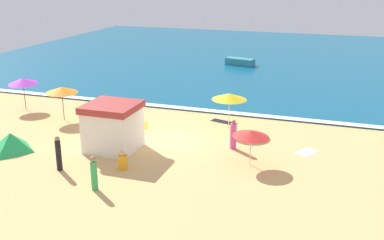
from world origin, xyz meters
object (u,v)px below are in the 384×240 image
object	(u,v)px
beach_umbrella_4	(23,81)
beach_tent	(11,142)
beach_umbrella_3	(251,134)
beach_umbrella_2	(62,90)
small_boat_0	(240,62)
beachgoer_1	(58,154)
beach_umbrella_1	(229,96)
lifeguard_cabana	(113,126)
beachgoer_3	(233,135)
beachgoer_5	(94,174)
beachgoer_4	(123,161)

from	to	relation	value
beach_umbrella_4	beach_tent	world-z (taller)	beach_umbrella_4
beach_umbrella_3	beach_umbrella_4	distance (m)	18.02
beach_umbrella_2	small_boat_0	world-z (taller)	beach_umbrella_2
beach_tent	beach_umbrella_2	bearing A→B (deg)	94.57
beach_umbrella_2	beachgoer_1	size ratio (longest dim) A/B	1.61
beach_umbrella_1	beach_umbrella_3	xyz separation A→B (m)	(2.47, -5.15, -0.40)
lifeguard_cabana	small_boat_0	xyz separation A→B (m)	(1.35, 25.15, -0.90)
beach_tent	beachgoer_3	world-z (taller)	beachgoer_3
beachgoer_3	lifeguard_cabana	bearing A→B (deg)	-160.39
lifeguard_cabana	beach_umbrella_2	bearing A→B (deg)	146.88
beach_umbrella_1	beach_umbrella_2	distance (m)	11.06
lifeguard_cabana	beachgoer_5	xyz separation A→B (m)	(1.55, -4.77, -0.56)
beachgoer_3	beachgoer_4	distance (m)	6.46
beach_tent	small_boat_0	size ratio (longest dim) A/B	0.76
beach_tent	beachgoer_4	bearing A→B (deg)	-1.84
beach_umbrella_2	beachgoer_1	distance (m)	8.51
small_boat_0	beachgoer_5	bearing A→B (deg)	-89.62
beach_umbrella_2	beach_umbrella_3	distance (m)	13.83
beach_umbrella_2	beachgoer_4	distance (m)	9.69
beachgoer_3	beach_tent	bearing A→B (deg)	-159.52
beach_tent	beachgoer_1	distance (m)	4.24
beach_umbrella_1	beach_tent	xyz separation A→B (m)	(-10.47, -7.51, -1.59)
lifeguard_cabana	small_boat_0	bearing A→B (deg)	86.92
beach_umbrella_1	beach_umbrella_4	world-z (taller)	beach_umbrella_4
beachgoer_5	small_boat_0	distance (m)	29.92
beach_umbrella_1	beachgoer_3	world-z (taller)	beach_umbrella_1
beach_umbrella_4	beach_umbrella_2	bearing A→B (deg)	-16.83
beach_tent	beachgoer_5	size ratio (longest dim) A/B	1.46
beachgoer_1	beach_tent	bearing A→B (deg)	161.34
beach_umbrella_1	beach_umbrella_3	size ratio (longest dim) A/B	1.23
beachgoer_1	beach_umbrella_2	bearing A→B (deg)	122.05
lifeguard_cabana	beach_umbrella_3	world-z (taller)	lifeguard_cabana
beach_tent	beach_umbrella_4	bearing A→B (deg)	122.58
beach_umbrella_4	beachgoer_4	size ratio (longest dim) A/B	2.63
beachgoer_4	small_boat_0	bearing A→B (deg)	90.77
beachgoer_1	small_boat_0	bearing A→B (deg)	84.83
beachgoer_4	beach_umbrella_4	bearing A→B (deg)	147.72
beachgoer_4	small_boat_0	xyz separation A→B (m)	(-0.37, 27.44, 0.01)
beach_umbrella_3	beachgoer_1	world-z (taller)	beach_umbrella_3
beach_umbrella_4	beachgoer_1	size ratio (longest dim) A/B	1.44
beachgoer_1	beachgoer_4	distance (m)	3.20
beach_umbrella_4	beach_umbrella_1	bearing A→B (deg)	1.95
beachgoer_1	beachgoer_4	xyz separation A→B (m)	(2.96, 1.13, -0.45)
beach_umbrella_2	beach_tent	world-z (taller)	beach_umbrella_2
beach_umbrella_1	small_boat_0	bearing A→B (deg)	101.12
beachgoer_5	small_boat_0	world-z (taller)	beachgoer_5
beach_umbrella_1	beachgoer_4	world-z (taller)	beach_umbrella_1
beach_umbrella_1	beachgoer_4	distance (m)	8.65
beach_umbrella_4	small_boat_0	world-z (taller)	beach_umbrella_4
beachgoer_1	beachgoer_5	bearing A→B (deg)	-25.86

